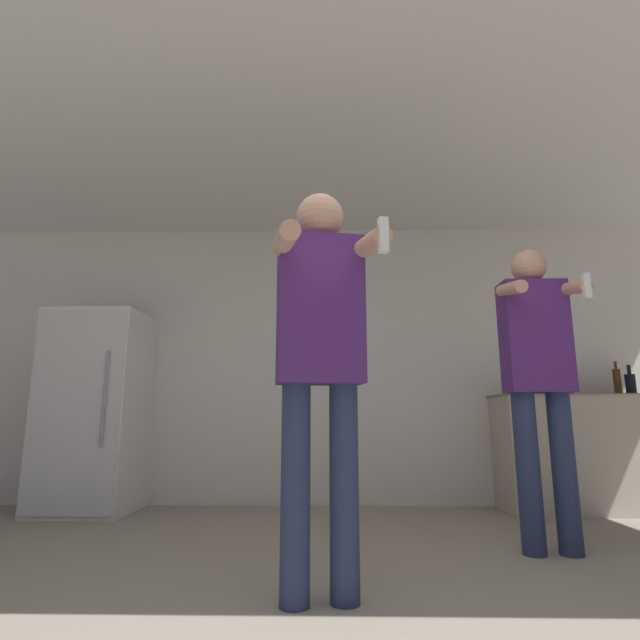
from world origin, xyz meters
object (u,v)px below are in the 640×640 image
object	(u,v)px
bottle_red_label	(569,384)
person_woman_foreground	(321,345)
person_man_side	(538,371)
bottle_tall_gin	(532,383)
bottle_clear_vodka	(631,384)
refrigerator	(96,410)
bottle_short_whiskey	(617,381)
bottle_brown_liquor	(555,379)

from	to	relation	value
bottle_red_label	person_woman_foreground	distance (m)	3.06
bottle_red_label	person_man_side	xyz separation A→B (m)	(-0.84, -1.41, -0.02)
bottle_tall_gin	person_man_side	bearing A→B (deg)	-110.37
bottle_clear_vodka	bottle_red_label	xyz separation A→B (m)	(-0.53, 0.00, -0.00)
refrigerator	person_woman_foreground	distance (m)	2.82
bottle_tall_gin	bottle_clear_vodka	size ratio (longest dim) A/B	1.09
refrigerator	bottle_short_whiskey	bearing A→B (deg)	2.20
bottle_tall_gin	bottle_short_whiskey	distance (m)	0.73
refrigerator	person_man_side	xyz separation A→B (m)	(3.22, -1.24, 0.20)
person_woman_foreground	person_man_side	distance (m)	1.51
bottle_brown_liquor	person_man_side	size ratio (longest dim) A/B	0.19
refrigerator	person_man_side	size ratio (longest dim) A/B	0.92
bottle_clear_vodka	bottle_short_whiskey	world-z (taller)	bottle_short_whiskey
bottle_clear_vodka	person_man_side	distance (m)	1.96
bottle_tall_gin	person_woman_foreground	xyz separation A→B (m)	(-1.80, -2.21, 0.01)
bottle_short_whiskey	person_woman_foreground	size ratio (longest dim) A/B	0.17
refrigerator	person_woman_foreground	size ratio (longest dim) A/B	0.92
bottle_brown_liquor	person_man_side	distance (m)	1.59
bottle_brown_liquor	person_woman_foreground	distance (m)	2.98
bottle_tall_gin	bottle_red_label	world-z (taller)	bottle_tall_gin
bottle_clear_vodka	person_man_side	size ratio (longest dim) A/B	0.15
bottle_clear_vodka	bottle_red_label	bearing A→B (deg)	180.00
bottle_red_label	person_woman_foreground	xyz separation A→B (m)	(-2.12, -2.21, 0.02)
bottle_short_whiskey	person_woman_foreground	bearing A→B (deg)	-138.93
bottle_clear_vodka	person_man_side	bearing A→B (deg)	-134.13
bottle_clear_vodka	refrigerator	bearing A→B (deg)	-177.86
bottle_tall_gin	person_woman_foreground	size ratio (longest dim) A/B	0.16
person_man_side	bottle_brown_liquor	bearing A→B (deg)	62.87
bottle_clear_vodka	person_woman_foreground	bearing A→B (deg)	-140.14
bottle_short_whiskey	bottle_red_label	distance (m)	0.42
bottle_clear_vodka	bottle_brown_liquor	xyz separation A→B (m)	(-0.65, 0.00, 0.04)
bottle_short_whiskey	person_man_side	distance (m)	1.89
refrigerator	bottle_clear_vodka	size ratio (longest dim) A/B	6.18
bottle_brown_liquor	bottle_tall_gin	bearing A→B (deg)	180.00
bottle_short_whiskey	bottle_brown_liquor	size ratio (longest dim) A/B	0.89
refrigerator	bottle_clear_vodka	xyz separation A→B (m)	(4.59, 0.17, 0.23)
bottle_clear_vodka	bottle_brown_liquor	bearing A→B (deg)	180.00
bottle_red_label	bottle_tall_gin	bearing A→B (deg)	-180.00
bottle_tall_gin	bottle_brown_liquor	distance (m)	0.20
bottle_tall_gin	bottle_red_label	bearing A→B (deg)	0.00
bottle_tall_gin	person_woman_foreground	world-z (taller)	person_woman_foreground
bottle_clear_vodka	bottle_brown_liquor	distance (m)	0.65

